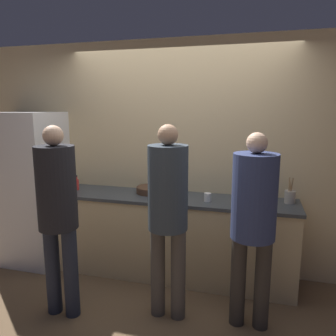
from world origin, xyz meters
TOP-DOWN VIEW (x-y plane):
  - ground_plane at (0.00, 0.00)m, footprint 14.00×14.00m
  - wall_back at (0.00, 0.62)m, footprint 5.20×0.06m
  - counter at (0.00, 0.33)m, footprint 2.63×0.60m
  - refrigerator at (-1.77, 0.26)m, footprint 0.76×0.69m
  - person_left at (-0.78, -0.62)m, footprint 0.34×0.34m
  - person_center at (0.15, -0.40)m, footprint 0.34×0.34m
  - person_right at (0.86, -0.34)m, footprint 0.36×0.36m
  - fruit_bowl at (-0.27, 0.42)m, footprint 0.33×0.33m
  - utensil_crock at (1.20, 0.40)m, footprint 0.11×0.11m
  - bottle_red at (-1.16, 0.31)m, footprint 0.05×0.05m
  - bottle_green at (0.94, 0.53)m, footprint 0.06×0.06m
  - cup_white at (0.39, 0.24)m, footprint 0.07×0.07m

SIDE VIEW (x-z plane):
  - ground_plane at x=0.00m, z-range 0.00..0.00m
  - counter at x=0.00m, z-range 0.00..0.91m
  - refrigerator at x=-1.77m, z-range 0.00..1.81m
  - fruit_bowl at x=-0.27m, z-range 0.89..1.00m
  - cup_white at x=0.39m, z-range 0.91..1.00m
  - bottle_red at x=-1.16m, z-range 0.89..1.06m
  - utensil_crock at x=1.20m, z-range 0.85..1.11m
  - bottle_green at x=0.94m, z-range 0.89..1.12m
  - person_right at x=0.86m, z-range 0.17..1.84m
  - person_left at x=-0.78m, z-range 0.16..1.88m
  - person_center at x=0.15m, z-range 0.16..1.89m
  - wall_back at x=0.00m, z-range 0.00..2.60m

